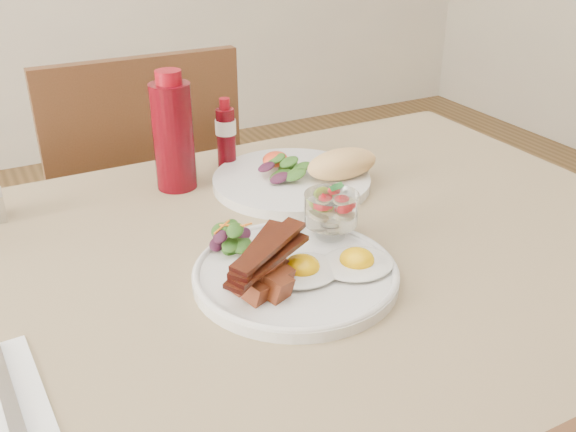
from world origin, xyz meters
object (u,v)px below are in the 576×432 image
table (258,312)px  main_plate (296,275)px  second_plate (303,175)px  hot_sauce_bottle (226,135)px  ketchup_bottle (173,134)px  fruit_cup (331,209)px  chair_far (141,216)px

table → main_plate: main_plate is taller
second_plate → hot_sauce_bottle: bearing=123.0°
main_plate → table: bearing=110.8°
ketchup_bottle → table: bearing=-87.2°
hot_sauce_bottle → table: bearing=-106.2°
fruit_cup → second_plate: size_ratio=0.28×
chair_far → main_plate: size_ratio=3.32×
second_plate → main_plate: bearing=-120.9°
ketchup_bottle → second_plate: bearing=-26.3°
ketchup_bottle → hot_sauce_bottle: (0.11, 0.04, -0.03)m
chair_far → fruit_cup: 0.74m
fruit_cup → ketchup_bottle: 0.34m
chair_far → hot_sauce_bottle: bearing=-73.2°
fruit_cup → hot_sauce_bottle: 0.35m
chair_far → ketchup_bottle: size_ratio=4.44×
chair_far → fruit_cup: (0.12, -0.67, 0.29)m
chair_far → ketchup_bottle: ketchup_bottle is taller
ketchup_bottle → chair_far: bearing=87.7°
fruit_cup → hot_sauce_bottle: size_ratio=0.59×
table → main_plate: (0.03, -0.07, 0.10)m
chair_far → fruit_cup: chair_far is taller
table → hot_sauce_bottle: (0.10, 0.34, 0.15)m
second_plate → ketchup_bottle: size_ratio=1.39×
hot_sauce_bottle → second_plate: bearing=-57.0°
table → fruit_cup: (0.12, -0.01, 0.15)m
chair_far → second_plate: bearing=-68.0°
main_plate → fruit_cup: fruit_cup is taller
table → ketchup_bottle: size_ratio=6.35×
table → second_plate: size_ratio=4.58×
fruit_cup → second_plate: (0.07, 0.21, -0.04)m
main_plate → ketchup_bottle: ketchup_bottle is taller
table → main_plate: bearing=-69.2°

